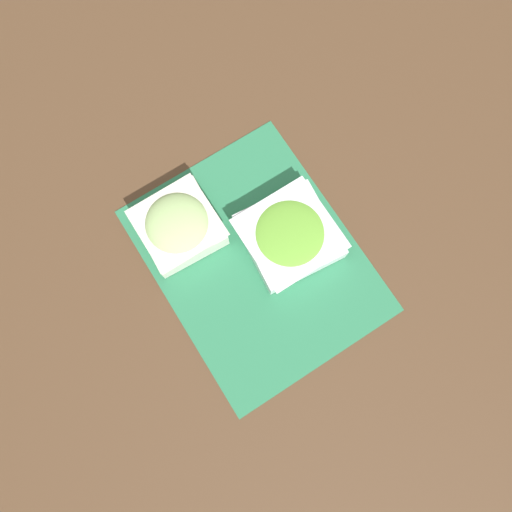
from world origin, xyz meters
TOP-DOWN VIEW (x-y plane):
  - ground_plane at (0.00, 0.00)m, footprint 3.00×3.00m
  - placemat at (0.00, 0.00)m, footprint 0.46×0.36m
  - cucumber_bowl at (0.13, 0.09)m, footprint 0.15×0.15m
  - lettuce_bowl at (0.00, -0.07)m, footprint 0.17×0.17m

SIDE VIEW (x-z plane):
  - ground_plane at x=0.00m, z-range 0.00..0.00m
  - placemat at x=0.00m, z-range 0.00..0.00m
  - lettuce_bowl at x=0.00m, z-range 0.01..0.06m
  - cucumber_bowl at x=0.13m, z-range 0.00..0.07m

